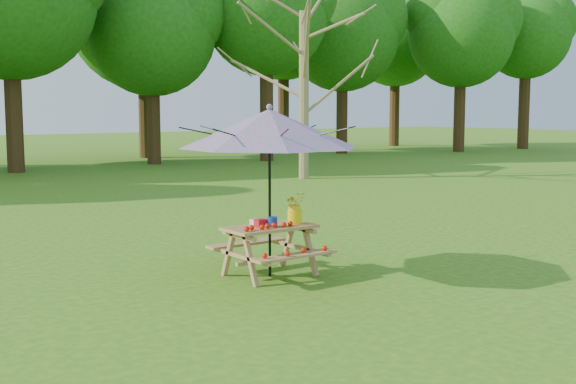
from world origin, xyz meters
TOP-DOWN VIEW (x-y plane):
  - picnic_table at (-4.90, 3.56)m, footprint 1.20×1.32m
  - patio_umbrella at (-4.90, 3.57)m, footprint 3.13×3.13m
  - produce_bins at (-4.96, 3.60)m, footprint 0.26×0.41m
  - tomatoes_row at (-5.05, 3.39)m, footprint 0.77×0.13m
  - flower_bucket at (-4.52, 3.52)m, footprint 0.30×0.27m

SIDE VIEW (x-z plane):
  - picnic_table at x=-4.90m, z-range -0.01..0.66m
  - tomatoes_row at x=-5.05m, z-range 0.67..0.74m
  - produce_bins at x=-4.96m, z-range 0.66..0.79m
  - flower_bucket at x=-4.52m, z-range 0.68..1.11m
  - patio_umbrella at x=-4.90m, z-range 0.82..3.08m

